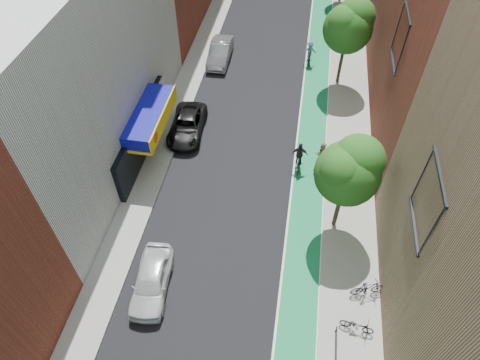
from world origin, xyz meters
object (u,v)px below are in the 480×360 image
at_px(cyclist_lane_mid, 299,160).
at_px(cyclist_lane_near, 320,158).
at_px(parked_car_silver, 220,52).
at_px(parked_car_black, 187,125).
at_px(parked_car_white, 151,281).
at_px(cyclist_lane_far, 309,54).

bearing_deg(cyclist_lane_mid, cyclist_lane_near, -171.92).
bearing_deg(parked_car_silver, cyclist_lane_mid, -58.07).
bearing_deg(parked_car_black, cyclist_lane_near, -15.30).
distance_m(parked_car_black, parked_car_silver, 9.29).
height_order(parked_car_white, cyclist_lane_near, cyclist_lane_near).
bearing_deg(parked_car_white, parked_car_black, 90.13).
distance_m(parked_car_black, cyclist_lane_far, 12.73).
distance_m(parked_car_black, cyclist_lane_mid, 8.14).
height_order(cyclist_lane_mid, cyclist_lane_far, cyclist_lane_mid).
relative_size(cyclist_lane_near, cyclist_lane_far, 1.11).
xyz_separation_m(parked_car_silver, cyclist_lane_near, (8.69, -11.26, 0.14)).
bearing_deg(cyclist_lane_near, parked_car_silver, -45.54).
xyz_separation_m(parked_car_white, cyclist_lane_far, (6.65, 21.92, 0.12)).
bearing_deg(cyclist_lane_near, parked_car_black, -5.38).
height_order(parked_car_white, cyclist_lane_far, cyclist_lane_far).
relative_size(parked_car_silver, cyclist_lane_far, 2.37).
xyz_separation_m(parked_car_silver, cyclist_lane_mid, (7.37, -11.44, -0.00)).
relative_size(parked_car_white, parked_car_silver, 0.92).
bearing_deg(cyclist_lane_far, cyclist_lane_mid, 82.95).
distance_m(parked_car_white, parked_car_silver, 21.15).
bearing_deg(cyclist_lane_near, parked_car_white, 57.77).
bearing_deg(cyclist_lane_mid, parked_car_black, -15.30).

